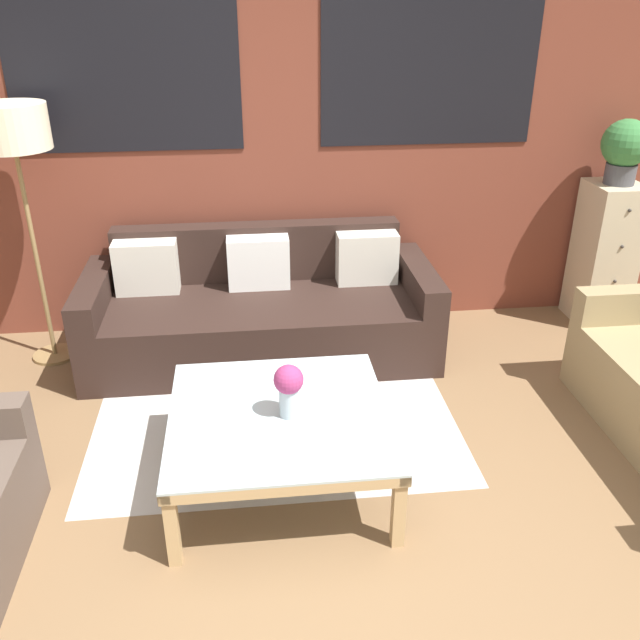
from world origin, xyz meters
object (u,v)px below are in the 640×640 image
floor_lamp (13,138)px  flower_vase (289,387)px  potted_plant (625,148)px  couch_dark (261,312)px  coffee_table (279,422)px  drawer_cabinet (604,254)px

floor_lamp → flower_vase: floor_lamp is taller
floor_lamp → flower_vase: bearing=-45.1°
potted_plant → couch_dark: bearing=-175.0°
coffee_table → potted_plant: 2.99m
coffee_table → potted_plant: bearing=33.3°
floor_lamp → drawer_cabinet: bearing=2.1°
couch_dark → floor_lamp: 1.77m
coffee_table → floor_lamp: bearing=134.4°
couch_dark → potted_plant: (2.43, 0.21, 0.96)m
floor_lamp → drawer_cabinet: size_ratio=1.60×
couch_dark → coffee_table: (0.04, -1.36, 0.06)m
flower_vase → drawer_cabinet: bearing=34.2°
floor_lamp → coffee_table: bearing=-45.6°
drawer_cabinet → potted_plant: 0.74m
floor_lamp → couch_dark: bearing=-3.2°
drawer_cabinet → flower_vase: size_ratio=3.85×
floor_lamp → potted_plant: (3.79, 0.14, -0.17)m
couch_dark → potted_plant: 2.62m
couch_dark → flower_vase: (0.09, -1.38, 0.27)m
couch_dark → floor_lamp: size_ratio=1.38×
potted_plant → coffee_table: bearing=-146.7°
coffee_table → flower_vase: (0.05, -0.02, 0.20)m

